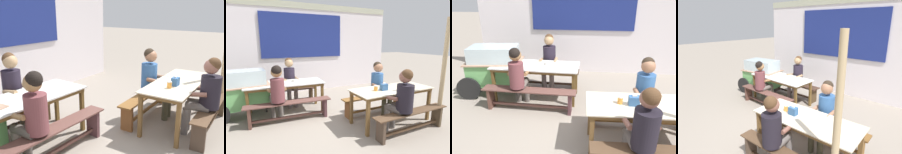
{
  "view_description": "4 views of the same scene",
  "coord_description": "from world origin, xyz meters",
  "views": [
    {
      "loc": [
        -3.16,
        -1.83,
        1.98
      ],
      "look_at": [
        -0.27,
        0.17,
        1.02
      ],
      "focal_mm": 39.69,
      "sensor_mm": 36.0,
      "label": 1
    },
    {
      "loc": [
        -1.76,
        -3.35,
        1.77
      ],
      "look_at": [
        -0.11,
        0.23,
        0.98
      ],
      "focal_mm": 28.57,
      "sensor_mm": 36.0,
      "label": 2
    },
    {
      "loc": [
        -0.05,
        -3.27,
        2.28
      ],
      "look_at": [
        -0.44,
        0.28,
        0.85
      ],
      "focal_mm": 35.11,
      "sensor_mm": 36.0,
      "label": 3
    },
    {
      "loc": [
        2.48,
        -2.73,
        2.28
      ],
      "look_at": [
        -0.46,
        0.72,
        0.97
      ],
      "focal_mm": 30.08,
      "sensor_mm": 36.0,
      "label": 4
    }
  ],
  "objects": [
    {
      "name": "person_center_facing",
      "position": [
        -0.94,
        1.6,
        0.77
      ],
      "size": [
        0.41,
        0.53,
        1.33
      ],
      "color": "#6B5B5B",
      "rests_on": "ground_plane"
    },
    {
      "name": "bench_far_back",
      "position": [
        -1.12,
        1.68,
        0.32
      ],
      "size": [
        1.79,
        0.38,
        0.45
      ],
      "color": "#402A1F",
      "rests_on": "ground_plane"
    },
    {
      "name": "dining_table_far",
      "position": [
        -1.14,
        1.1,
        0.7
      ],
      "size": [
        1.88,
        0.82,
        0.77
      ],
      "color": "silver",
      "rests_on": "ground_plane"
    },
    {
      "name": "tissue_box",
      "position": [
        0.63,
        -0.47,
        0.84
      ],
      "size": [
        0.15,
        0.1,
        0.16
      ],
      "color": "#325D94",
      "rests_on": "dining_table_near"
    },
    {
      "name": "ground_plane",
      "position": [
        0.0,
        0.0,
        0.0
      ],
      "size": [
        40.0,
        40.0,
        0.0
      ],
      "primitive_type": "plane",
      "color": "gray"
    },
    {
      "name": "soup_bowl",
      "position": [
        -0.9,
        1.16,
        0.79
      ],
      "size": [
        0.14,
        0.14,
        0.05
      ],
      "primitive_type": "cylinder",
      "color": "silver",
      "rests_on": "dining_table_far"
    },
    {
      "name": "backdrop_wall",
      "position": [
        -0.01,
        2.94,
        1.6
      ],
      "size": [
        6.34,
        0.23,
        3.04
      ],
      "color": "white",
      "rests_on": "ground_plane"
    },
    {
      "name": "dining_table_near",
      "position": [
        0.88,
        -0.44,
        0.69
      ],
      "size": [
        1.85,
        0.77,
        0.77
      ],
      "color": "beige",
      "rests_on": "ground_plane"
    },
    {
      "name": "condiment_jar",
      "position": [
        0.44,
        -0.45,
        0.82
      ],
      "size": [
        0.08,
        0.08,
        0.11
      ],
      "color": "orange",
      "rests_on": "dining_table_near"
    },
    {
      "name": "bench_near_front",
      "position": [
        0.89,
        -1.02,
        0.29
      ],
      "size": [
        1.74,
        0.29,
        0.45
      ],
      "color": "#513926",
      "rests_on": "ground_plane"
    },
    {
      "name": "food_cart",
      "position": [
        -2.15,
        1.25,
        0.65
      ],
      "size": [
        1.63,
        0.95,
        1.11
      ],
      "color": "#61A75C",
      "rests_on": "ground_plane"
    },
    {
      "name": "person_right_near_table",
      "position": [
        0.92,
        0.07,
        0.74
      ],
      "size": [
        0.42,
        0.58,
        1.29
      ],
      "color": "#423F2D",
      "rests_on": "ground_plane"
    },
    {
      "name": "person_near_front",
      "position": [
        0.66,
        -0.96,
        0.75
      ],
      "size": [
        0.45,
        0.54,
        1.29
      ],
      "color": "#655E5B",
      "rests_on": "ground_plane"
    },
    {
      "name": "wooden_support_post",
      "position": [
        1.69,
        -1.01,
        1.12
      ],
      "size": [
        0.09,
        0.09,
        2.24
      ],
      "primitive_type": "cylinder",
      "color": "tan",
      "rests_on": "ground_plane"
    },
    {
      "name": "person_left_back_turned",
      "position": [
        -1.39,
        0.6,
        0.75
      ],
      "size": [
        0.41,
        0.54,
        1.29
      ],
      "color": "#635B54",
      "rests_on": "ground_plane"
    },
    {
      "name": "bench_near_back",
      "position": [
        0.86,
        0.14,
        0.31
      ],
      "size": [
        1.77,
        0.29,
        0.45
      ],
      "color": "brown",
      "rests_on": "ground_plane"
    },
    {
      "name": "bench_far_front",
      "position": [
        -1.16,
        0.52,
        0.3
      ],
      "size": [
        1.88,
        0.33,
        0.45
      ],
      "color": "brown",
      "rests_on": "ground_plane"
    }
  ]
}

